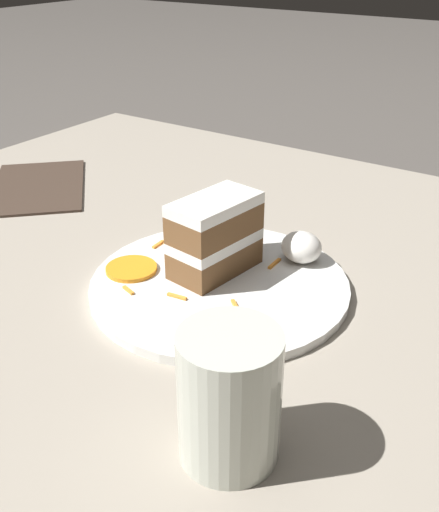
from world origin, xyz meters
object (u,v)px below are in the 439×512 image
at_px(drinking_glass, 229,405).
at_px(menu_card, 38,187).
at_px(orange_garnish, 131,269).
at_px(cake_slice, 216,236).
at_px(plate, 220,285).
at_px(cream_dollop, 301,247).

distance_m(drinking_glass, menu_card, 0.64).
height_order(orange_garnish, menu_card, orange_garnish).
height_order(cake_slice, orange_garnish, cake_slice).
bearing_deg(orange_garnish, plate, 21.57).
height_order(plate, cake_slice, cake_slice).
xyz_separation_m(cream_dollop, orange_garnish, (-0.16, -0.13, -0.02)).
height_order(plate, drinking_glass, drinking_glass).
bearing_deg(orange_garnish, cake_slice, 34.38).
distance_m(cream_dollop, drinking_glass, 0.31).
relative_size(plate, cream_dollop, 5.99).
relative_size(cream_dollop, menu_card, 0.22).
xyz_separation_m(cake_slice, menu_card, (-0.40, 0.08, -0.05)).
relative_size(cake_slice, cream_dollop, 2.30).
relative_size(cake_slice, orange_garnish, 1.88).
xyz_separation_m(cream_dollop, menu_card, (-0.48, 0.00, -0.03)).
bearing_deg(menu_card, plate, 122.50).
bearing_deg(orange_garnish, menu_card, 157.09).
bearing_deg(drinking_glass, orange_garnish, 146.44).
distance_m(cake_slice, cream_dollop, 0.11).
relative_size(cream_dollop, drinking_glass, 0.45).
xyz_separation_m(drinking_glass, menu_card, (-0.56, 0.30, -0.05)).
bearing_deg(drinking_glass, cake_slice, 126.39).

